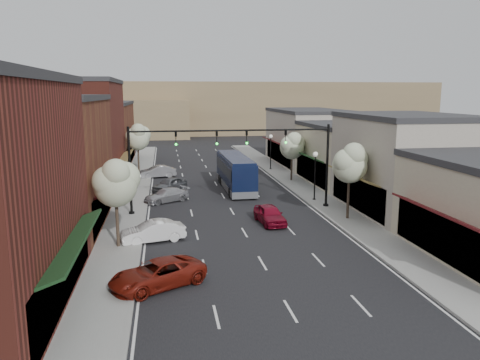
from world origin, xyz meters
name	(u,v)px	position (x,y,z in m)	size (l,w,h in m)	color
ground	(250,241)	(0.00, 0.00, 0.00)	(160.00, 160.00, 0.00)	black
sidewalk_left	(134,188)	(-8.40, 18.50, 0.07)	(2.80, 73.00, 0.15)	gray
sidewalk_right	(296,183)	(8.40, 18.50, 0.07)	(2.80, 73.00, 0.15)	gray
curb_left	(149,188)	(-7.00, 18.50, 0.07)	(0.25, 73.00, 0.17)	gray
curb_right	(283,184)	(7.00, 18.50, 0.07)	(0.25, 73.00, 0.17)	gray
bldg_left_midnear	(37,163)	(-14.23, 6.00, 4.66)	(10.14, 14.10, 9.40)	brown
bldg_left_midfar	(73,135)	(-14.24, 20.00, 5.40)	(10.14, 14.10, 10.90)	maroon
bldg_left_far	(96,134)	(-14.22, 36.00, 4.16)	(10.14, 18.10, 8.40)	brown
bldg_right_midnear	(404,164)	(13.72, 6.00, 3.91)	(9.14, 12.10, 7.90)	#AEA495
bldg_right_midfar	(346,154)	(13.70, 18.00, 3.17)	(9.14, 12.10, 6.40)	beige
bldg_right_far	(307,137)	(13.71, 32.00, 3.66)	(9.14, 16.10, 7.40)	#AEA495
hill_far	(185,107)	(0.00, 90.00, 6.00)	(120.00, 30.00, 12.00)	#7A6647
hill_near	(72,119)	(-25.00, 78.00, 4.00)	(50.00, 20.00, 8.00)	#7A6647
signal_mast_right	(300,154)	(5.62, 8.00, 4.62)	(8.22, 0.46, 7.00)	black
signal_mast_left	(161,157)	(-5.62, 8.00, 4.62)	(8.22, 0.46, 7.00)	black
tree_right_near	(351,162)	(8.35, 3.94, 4.45)	(2.85, 2.65, 5.95)	#47382B
tree_right_far	(293,145)	(8.35, 19.94, 3.99)	(2.85, 2.65, 5.43)	#47382B
tree_left_near	(116,182)	(-8.25, -0.06, 4.22)	(2.85, 2.65, 5.69)	#47382B
tree_left_far	(138,137)	(-8.25, 25.94, 4.60)	(2.85, 2.65, 6.13)	#47382B
lamp_post_near	(315,168)	(7.80, 10.50, 3.01)	(0.44, 0.44, 4.44)	black
lamp_post_far	(271,146)	(7.80, 28.00, 3.01)	(0.44, 0.44, 4.44)	black
coach_bus	(235,172)	(1.63, 16.93, 1.75)	(2.55, 10.96, 3.35)	#0D1534
red_hatchback	(270,214)	(2.23, 3.97, 0.69)	(1.64, 4.07, 1.39)	maroon
parked_car_a	(157,274)	(-5.83, -6.38, 0.67)	(2.23, 4.84, 1.35)	maroon
parked_car_b	(153,232)	(-6.20, 0.99, 0.68)	(1.44, 4.13, 1.36)	white
parked_car_c	(166,195)	(-5.25, 12.26, 0.60)	(1.69, 4.16, 1.21)	#A8A8AD
parked_car_d	(170,184)	(-4.90, 16.90, 0.69)	(1.62, 4.03, 1.37)	#525459
parked_car_e	(157,172)	(-6.19, 24.68, 0.69)	(1.46, 4.18, 1.38)	#A5A5AA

